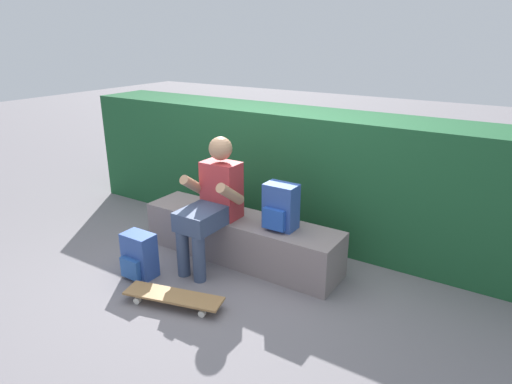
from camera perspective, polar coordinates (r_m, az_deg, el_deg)
ground_plane at (r=4.11m, az=-4.15°, el=-9.88°), size 24.00×24.00×0.00m
bench_main at (r=4.21m, az=-2.01°, el=-5.87°), size 1.95×0.45×0.42m
person_skater at (r=3.97m, az=-5.63°, el=-1.04°), size 0.49×0.62×1.17m
skateboard_near_person at (r=3.65m, az=-10.57°, el=-12.99°), size 0.82×0.40×0.09m
backpack_on_bench at (r=3.83m, az=3.14°, el=-1.97°), size 0.28×0.23×0.40m
backpack_on_ground at (r=4.05m, az=-14.75°, el=-7.93°), size 0.28×0.23×0.40m
hedge_row at (r=4.67m, az=6.35°, el=2.40°), size 5.40×0.69×1.29m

